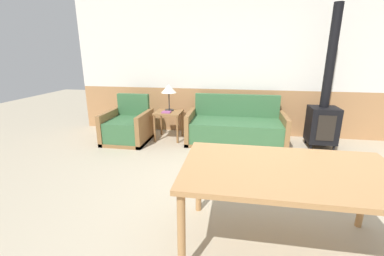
# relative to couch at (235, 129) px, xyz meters

# --- Properties ---
(ground_plane) EXTENTS (16.00, 16.00, 0.00)m
(ground_plane) POSITION_rel_couch_xyz_m (0.31, -2.03, -0.26)
(ground_plane) COLOR #B2A58C
(wall_back) EXTENTS (7.20, 0.06, 2.70)m
(wall_back) POSITION_rel_couch_xyz_m (0.31, 0.60, 1.09)
(wall_back) COLOR #AD7A4C
(wall_back) RESTS_ON ground_plane
(couch) EXTENTS (1.75, 0.83, 0.85)m
(couch) POSITION_rel_couch_xyz_m (0.00, 0.00, 0.00)
(couch) COLOR olive
(couch) RESTS_ON ground_plane
(armchair) EXTENTS (0.78, 0.82, 0.84)m
(armchair) POSITION_rel_couch_xyz_m (-1.99, -0.26, 0.00)
(armchair) COLOR olive
(armchair) RESTS_ON ground_plane
(side_table) EXTENTS (0.50, 0.50, 0.54)m
(side_table) POSITION_rel_couch_xyz_m (-1.26, 0.01, 0.18)
(side_table) COLOR olive
(side_table) RESTS_ON ground_plane
(table_lamp) EXTENTS (0.29, 0.29, 0.50)m
(table_lamp) POSITION_rel_couch_xyz_m (-1.27, 0.09, 0.68)
(table_lamp) COLOR #262628
(table_lamp) RESTS_ON side_table
(book_stack) EXTENTS (0.16, 0.16, 0.02)m
(book_stack) POSITION_rel_couch_xyz_m (-1.28, -0.08, 0.29)
(book_stack) COLOR #994C84
(book_stack) RESTS_ON side_table
(dining_table) EXTENTS (1.68, 0.97, 0.74)m
(dining_table) POSITION_rel_couch_xyz_m (0.42, -2.65, 0.41)
(dining_table) COLOR #B27F4C
(dining_table) RESTS_ON ground_plane
(wood_stove) EXTENTS (0.46, 0.44, 2.36)m
(wood_stove) POSITION_rel_couch_xyz_m (1.47, 0.02, 0.40)
(wood_stove) COLOR black
(wood_stove) RESTS_ON ground_plane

